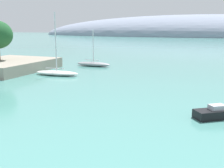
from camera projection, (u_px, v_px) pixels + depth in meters
shore_outcrop at (7, 65)px, 48.45m from camera, size 12.57×15.09×1.74m
distant_ridge at (198, 36)px, 224.02m from camera, size 278.60×79.15×33.47m
sailboat_white_near_shore at (57, 72)px, 43.56m from camera, size 7.20×2.88×9.54m
sailboat_grey_mid_mooring at (93, 64)px, 53.58m from camera, size 6.87×2.13×6.89m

